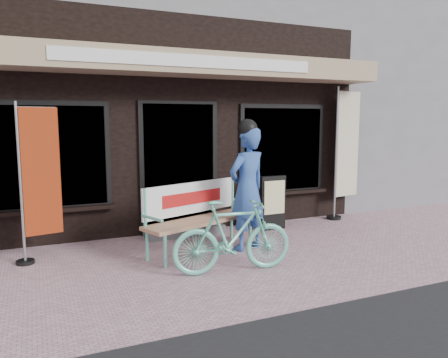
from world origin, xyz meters
name	(u,v)px	position (x,y,z in m)	size (l,w,h in m)	color
ground	(227,267)	(0.00, 0.00, 0.00)	(70.00, 70.00, 0.00)	#BD919E
storefront	(137,70)	(0.00, 4.96, 2.99)	(7.00, 6.77, 6.00)	black
neighbor_right_near	(404,91)	(8.50, 5.50, 2.80)	(10.00, 7.00, 5.60)	slate
bench	(197,211)	(-0.09, 0.86, 0.58)	(1.87, 1.07, 0.99)	#61BEA5
person	(247,186)	(0.59, 0.62, 0.94)	(0.76, 0.61, 1.90)	#2D509D
bicycle	(233,236)	(-0.02, -0.20, 0.46)	(0.43, 1.53, 0.92)	#61BEA5
nobori_red	(38,180)	(-2.19, 1.23, 1.10)	(0.63, 0.27, 2.13)	gray
nobori_cream	(345,151)	(3.26, 1.75, 1.29)	(0.74, 0.31, 2.51)	gray
menu_stand	(273,202)	(1.52, 1.47, 0.48)	(0.47, 0.11, 0.94)	black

